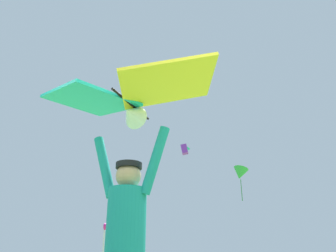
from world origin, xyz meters
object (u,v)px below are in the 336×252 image
distant_kite_teal_far_center (186,149)px  distant_kite_yellow_mid_right (139,79)px  distant_kite_green_low_right (240,174)px  kite_flyer_person (125,241)px  held_stunt_kite (128,98)px  marker_flag (107,231)px  distant_kite_purple_low_left (184,149)px

distant_kite_teal_far_center → distant_kite_yellow_mid_right: distant_kite_yellow_mid_right is taller
distant_kite_green_low_right → kite_flyer_person: bearing=-89.8°
kite_flyer_person → distant_kite_teal_far_center: distant_kite_teal_far_center is taller
kite_flyer_person → distant_kite_yellow_mid_right: distant_kite_yellow_mid_right is taller
kite_flyer_person → distant_kite_green_low_right: size_ratio=0.65×
held_stunt_kite → marker_flag: 9.25m
distant_kite_teal_far_center → distant_kite_yellow_mid_right: size_ratio=0.53×
distant_kite_yellow_mid_right → distant_kite_teal_far_center: bearing=28.4°
kite_flyer_person → marker_flag: 9.22m
distant_kite_yellow_mid_right → held_stunt_kite: bearing=-69.3°
distant_kite_purple_low_left → distant_kite_yellow_mid_right: size_ratio=0.49×
held_stunt_kite → distant_kite_yellow_mid_right: (-11.10, 29.40, 18.93)m
distant_kite_yellow_mid_right → marker_flag: (7.11, -21.07, -19.35)m
distant_kite_purple_low_left → distant_kite_green_low_right: 5.52m
distant_kite_green_low_right → marker_flag: size_ratio=1.39×
distant_kite_green_low_right → marker_flag: bearing=-103.2°
distant_kite_yellow_mid_right → marker_flag: distant_kite_yellow_mid_right is taller
kite_flyer_person → distant_kite_yellow_mid_right: size_ratio=0.96×
kite_flyer_person → distant_kite_purple_low_left: bearing=100.9°
held_stunt_kite → distant_kite_green_low_right: (-0.08, 25.00, 5.56)m
distant_kite_purple_low_left → kite_flyer_person: bearing=-79.1°
distant_kite_teal_far_center → marker_flag: size_ratio=0.50×
held_stunt_kite → distant_kite_purple_low_left: 27.19m
held_stunt_kite → distant_kite_green_low_right: 25.62m
held_stunt_kite → distant_kite_teal_far_center: 34.34m
kite_flyer_person → marker_flag: marker_flag is taller
held_stunt_kite → distant_kite_purple_low_left: bearing=100.8°
held_stunt_kite → distant_kite_yellow_mid_right: 36.69m
distant_kite_yellow_mid_right → kite_flyer_person: bearing=-69.3°
held_stunt_kite → distant_kite_purple_low_left: distant_kite_purple_low_left is taller
held_stunt_kite → kite_flyer_person: bearing=81.7°
distant_kite_teal_far_center → marker_flag: bearing=-84.8°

